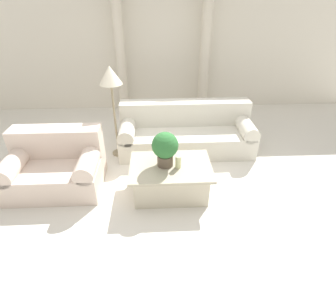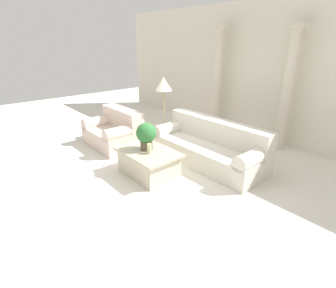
{
  "view_description": "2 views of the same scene",
  "coord_description": "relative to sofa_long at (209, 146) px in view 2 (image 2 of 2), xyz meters",
  "views": [
    {
      "loc": [
        -0.07,
        -3.41,
        2.59
      ],
      "look_at": [
        0.11,
        0.14,
        0.5
      ],
      "focal_mm": 28.0,
      "sensor_mm": 36.0,
      "label": 1
    },
    {
      "loc": [
        3.64,
        -2.95,
        2.33
      ],
      "look_at": [
        0.34,
        -0.12,
        0.6
      ],
      "focal_mm": 28.0,
      "sensor_mm": 36.0,
      "label": 2
    }
  ],
  "objects": [
    {
      "name": "potted_plant",
      "position": [
        -0.43,
        -1.24,
        0.42
      ],
      "size": [
        0.36,
        0.36,
        0.5
      ],
      "color": "brown",
      "rests_on": "coffee_table"
    },
    {
      "name": "coffee_table",
      "position": [
        -0.36,
        -1.26,
        -0.09
      ],
      "size": [
        1.15,
        0.79,
        0.47
      ],
      "color": "beige",
      "rests_on": "ground_plane"
    },
    {
      "name": "ground_plane",
      "position": [
        -0.48,
        -0.85,
        -0.34
      ],
      "size": [
        16.0,
        16.0,
        0.0
      ],
      "primitive_type": "plane",
      "color": "silver"
    },
    {
      "name": "pillar_candle",
      "position": [
        -0.25,
        -1.31,
        0.23
      ],
      "size": [
        0.08,
        0.08,
        0.18
      ],
      "color": "beige",
      "rests_on": "coffee_table"
    },
    {
      "name": "column_left",
      "position": [
        -1.29,
        1.74,
        1.0
      ],
      "size": [
        0.32,
        0.32,
        2.62
      ],
      "color": "beige",
      "rests_on": "ground_plane"
    },
    {
      "name": "column_right",
      "position": [
        0.58,
        1.74,
        1.0
      ],
      "size": [
        0.32,
        0.32,
        2.62
      ],
      "color": "beige",
      "rests_on": "ground_plane"
    },
    {
      "name": "wall_back",
      "position": [
        -0.48,
        2.09,
        1.26
      ],
      "size": [
        10.0,
        0.06,
        3.2
      ],
      "color": "silver",
      "rests_on": "ground_plane"
    },
    {
      "name": "sofa_long",
      "position": [
        0.0,
        0.0,
        0.0
      ],
      "size": [
        2.39,
        0.91,
        0.85
      ],
      "color": "beige",
      "rests_on": "ground_plane"
    },
    {
      "name": "loveseat",
      "position": [
        -2.05,
        -0.98,
        0.01
      ],
      "size": [
        1.33,
        0.91,
        0.85
      ],
      "color": "beige",
      "rests_on": "ground_plane"
    },
    {
      "name": "floor_lamp",
      "position": [
        -1.24,
        -0.15,
        1.03
      ],
      "size": [
        0.37,
        0.37,
        1.59
      ],
      "color": "gray",
      "rests_on": "ground_plane"
    }
  ]
}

